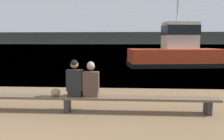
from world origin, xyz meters
TOP-DOWN VIEW (x-y plane):
  - water_surface at (0.00, 126.61)m, footprint 240.00×240.00m
  - far_shoreline at (0.00, 167.54)m, footprint 600.00×12.00m
  - bench_main at (0.10, 3.46)m, footprint 8.27×0.42m
  - person_left at (0.32, 3.46)m, footprint 0.43×0.39m
  - person_right at (0.77, 3.46)m, footprint 0.43×0.39m
  - shopping_bag at (-0.22, 3.44)m, footprint 0.26×0.19m
  - tugboat_red at (5.65, 14.95)m, footprint 7.56×3.75m

SIDE VIEW (x-z plane):
  - water_surface at x=0.00m, z-range 0.00..0.00m
  - bench_main at x=0.10m, z-range 0.15..0.59m
  - shopping_bag at x=-0.22m, z-range 0.44..0.65m
  - person_right at x=0.77m, z-range 0.38..1.36m
  - person_left at x=0.32m, z-range 0.38..1.40m
  - tugboat_red at x=5.65m, z-range -1.79..3.95m
  - far_shoreline at x=0.00m, z-range 0.00..8.93m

